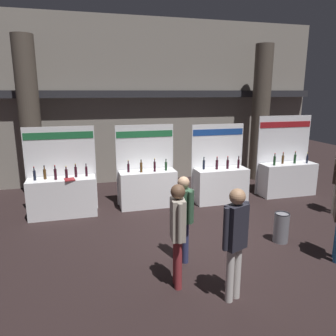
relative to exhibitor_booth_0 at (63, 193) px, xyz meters
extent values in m
plane|color=black|center=(2.98, -2.16, -0.60)|extent=(24.86, 24.86, 0.00)
cube|color=gray|center=(2.98, 3.01, 2.21)|extent=(12.43, 0.25, 5.63)
cube|color=#2D2D33|center=(2.98, 2.70, 2.49)|extent=(12.43, 0.20, 0.24)
cylinder|color=#51473D|center=(-0.90, 2.05, 1.79)|extent=(0.63, 0.63, 4.78)
cylinder|color=#51473D|center=(6.86, 2.05, 1.79)|extent=(0.63, 0.63, 4.78)
cube|color=white|center=(0.00, -0.05, -0.10)|extent=(1.70, 0.60, 1.01)
cube|color=white|center=(0.00, 0.29, 0.55)|extent=(1.79, 0.04, 2.31)
cube|color=#1E6638|center=(0.00, 0.27, 1.47)|extent=(1.74, 0.01, 0.18)
cylinder|color=black|center=(-0.63, -0.04, 0.53)|extent=(0.07, 0.07, 0.25)
cylinder|color=black|center=(-0.63, -0.04, 0.70)|extent=(0.03, 0.03, 0.09)
cylinder|color=red|center=(-0.63, -0.04, 0.75)|extent=(0.03, 0.03, 0.02)
cylinder|color=#472D14|center=(-0.39, 0.01, 0.54)|extent=(0.07, 0.07, 0.25)
cylinder|color=#472D14|center=(-0.39, 0.01, 0.70)|extent=(0.03, 0.03, 0.08)
cylinder|color=black|center=(-0.39, 0.01, 0.76)|extent=(0.03, 0.03, 0.02)
cylinder|color=black|center=(-0.13, -0.12, 0.55)|extent=(0.07, 0.07, 0.28)
cylinder|color=black|center=(-0.13, -0.12, 0.73)|extent=(0.03, 0.03, 0.08)
cylinder|color=red|center=(-0.13, -0.12, 0.78)|extent=(0.03, 0.03, 0.02)
cylinder|color=black|center=(0.14, -0.06, 0.53)|extent=(0.07, 0.07, 0.24)
cylinder|color=black|center=(0.14, -0.06, 0.68)|extent=(0.03, 0.03, 0.07)
cylinder|color=gold|center=(0.14, -0.06, 0.72)|extent=(0.03, 0.03, 0.02)
cylinder|color=black|center=(0.37, 0.01, 0.54)|extent=(0.07, 0.07, 0.27)
cylinder|color=black|center=(0.37, 0.01, 0.71)|extent=(0.03, 0.03, 0.07)
cylinder|color=gold|center=(0.37, 0.01, 0.76)|extent=(0.03, 0.03, 0.02)
cylinder|color=black|center=(0.63, 0.03, 0.54)|extent=(0.06, 0.06, 0.26)
cylinder|color=black|center=(0.63, 0.03, 0.70)|extent=(0.03, 0.03, 0.06)
cylinder|color=black|center=(0.63, 0.03, 0.74)|extent=(0.03, 0.03, 0.02)
cube|color=maroon|center=(0.21, -0.23, 0.42)|extent=(0.29, 0.32, 0.02)
cube|color=white|center=(2.28, 0.09, -0.09)|extent=(1.57, 0.60, 1.03)
cube|color=white|center=(2.28, 0.43, 0.54)|extent=(1.65, 0.04, 2.28)
cube|color=#1E6638|center=(2.28, 0.41, 1.42)|extent=(1.60, 0.01, 0.18)
cylinder|color=black|center=(1.76, 0.13, 0.54)|extent=(0.06, 0.06, 0.23)
cylinder|color=black|center=(1.76, 0.13, 0.70)|extent=(0.03, 0.03, 0.09)
cylinder|color=gold|center=(1.76, 0.13, 0.75)|extent=(0.03, 0.03, 0.02)
cylinder|color=#472D14|center=(2.09, 0.03, 0.56)|extent=(0.07, 0.07, 0.27)
cylinder|color=#472D14|center=(2.09, 0.03, 0.73)|extent=(0.03, 0.03, 0.07)
cylinder|color=black|center=(2.09, 0.03, 0.77)|extent=(0.03, 0.03, 0.02)
cylinder|color=black|center=(2.47, 0.00, 0.56)|extent=(0.06, 0.06, 0.27)
cylinder|color=black|center=(2.47, 0.00, 0.74)|extent=(0.03, 0.03, 0.08)
cylinder|color=gold|center=(2.47, 0.00, 0.79)|extent=(0.03, 0.03, 0.02)
cylinder|color=#19381E|center=(2.80, 0.05, 0.54)|extent=(0.07, 0.07, 0.24)
cylinder|color=#19381E|center=(2.80, 0.05, 0.70)|extent=(0.03, 0.03, 0.07)
cylinder|color=black|center=(2.80, 0.05, 0.74)|extent=(0.03, 0.03, 0.02)
cube|color=white|center=(4.43, -0.09, -0.10)|extent=(1.53, 0.60, 1.00)
cube|color=white|center=(4.43, 0.25, 0.53)|extent=(1.60, 0.04, 2.26)
cube|color=navy|center=(4.43, 0.22, 1.43)|extent=(1.56, 0.01, 0.18)
cylinder|color=black|center=(3.91, -0.01, 0.53)|extent=(0.07, 0.07, 0.27)
cylinder|color=black|center=(3.91, -0.01, 0.71)|extent=(0.03, 0.03, 0.08)
cylinder|color=black|center=(3.91, -0.01, 0.75)|extent=(0.03, 0.03, 0.02)
cylinder|color=black|center=(4.27, -0.10, 0.54)|extent=(0.07, 0.07, 0.27)
cylinder|color=black|center=(4.27, -0.10, 0.71)|extent=(0.03, 0.03, 0.08)
cylinder|color=red|center=(4.27, -0.10, 0.76)|extent=(0.03, 0.03, 0.02)
cylinder|color=black|center=(4.60, -0.12, 0.53)|extent=(0.07, 0.07, 0.26)
cylinder|color=black|center=(4.60, -0.12, 0.70)|extent=(0.03, 0.03, 0.09)
cylinder|color=red|center=(4.60, -0.12, 0.76)|extent=(0.03, 0.03, 0.02)
cylinder|color=black|center=(4.93, -0.14, 0.53)|extent=(0.07, 0.07, 0.25)
cylinder|color=black|center=(4.93, -0.14, 0.70)|extent=(0.03, 0.03, 0.09)
cylinder|color=black|center=(4.93, -0.14, 0.75)|extent=(0.03, 0.03, 0.02)
cube|color=white|center=(6.72, 0.00, -0.10)|extent=(1.73, 0.60, 1.01)
cube|color=white|center=(6.72, 0.34, 0.62)|extent=(1.82, 0.04, 2.45)
cube|color=maroon|center=(6.72, 0.32, 1.58)|extent=(1.77, 0.01, 0.18)
cylinder|color=#19381E|center=(6.15, -0.10, 0.54)|extent=(0.07, 0.07, 0.27)
cylinder|color=#19381E|center=(6.15, -0.10, 0.72)|extent=(0.03, 0.03, 0.08)
cylinder|color=red|center=(6.15, -0.10, 0.77)|extent=(0.03, 0.03, 0.02)
cylinder|color=#472D14|center=(6.53, 0.04, 0.53)|extent=(0.07, 0.07, 0.25)
cylinder|color=#472D14|center=(6.53, 0.04, 0.70)|extent=(0.03, 0.03, 0.08)
cylinder|color=red|center=(6.53, 0.04, 0.75)|extent=(0.03, 0.03, 0.02)
cylinder|color=#19381E|center=(6.91, -0.02, 0.54)|extent=(0.07, 0.07, 0.27)
cylinder|color=#19381E|center=(6.91, -0.02, 0.72)|extent=(0.03, 0.03, 0.08)
cylinder|color=red|center=(6.91, -0.02, 0.77)|extent=(0.03, 0.03, 0.02)
cylinder|color=black|center=(7.30, -0.10, 0.52)|extent=(0.06, 0.06, 0.23)
cylinder|color=black|center=(7.30, -0.10, 0.68)|extent=(0.03, 0.03, 0.08)
cylinder|color=gold|center=(7.30, -0.10, 0.73)|extent=(0.03, 0.03, 0.02)
cylinder|color=slate|center=(4.61, -2.85, -0.28)|extent=(0.32, 0.32, 0.64)
torus|color=black|center=(4.61, -2.85, 0.05)|extent=(0.32, 0.32, 0.02)
cylinder|color=silver|center=(2.64, -4.44, -0.16)|extent=(0.12, 0.12, 0.88)
cylinder|color=silver|center=(2.79, -4.38, -0.16)|extent=(0.12, 0.12, 0.88)
cube|color=#23232D|center=(2.71, -4.41, 0.62)|extent=(0.39, 0.32, 0.69)
sphere|color=tan|center=(2.71, -4.41, 1.09)|extent=(0.24, 0.24, 0.24)
cylinder|color=#23232D|center=(2.51, -4.49, 0.64)|extent=(0.08, 0.08, 0.66)
cylinder|color=#23232D|center=(2.91, -4.32, 0.64)|extent=(0.08, 0.08, 0.66)
cylinder|color=navy|center=(2.34, -3.14, -0.20)|extent=(0.12, 0.12, 0.81)
cylinder|color=navy|center=(2.29, -2.99, -0.20)|extent=(0.12, 0.12, 0.81)
cube|color=#33563D|center=(2.32, -3.06, 0.53)|extent=(0.32, 0.40, 0.64)
sphere|color=tan|center=(2.32, -3.06, 0.97)|extent=(0.22, 0.22, 0.22)
cylinder|color=#33563D|center=(2.38, -3.28, 0.54)|extent=(0.08, 0.08, 0.61)
cylinder|color=#33563D|center=(2.25, -2.85, 0.54)|extent=(0.08, 0.08, 0.61)
cylinder|color=#ADA393|center=(7.07, -1.64, -0.18)|extent=(0.12, 0.12, 0.84)
cylinder|color=#ADA393|center=(6.95, -1.77, -0.18)|extent=(0.12, 0.12, 0.84)
cylinder|color=maroon|center=(1.97, -3.92, -0.17)|extent=(0.12, 0.12, 0.86)
cylinder|color=maroon|center=(1.99, -3.76, -0.17)|extent=(0.12, 0.12, 0.86)
cube|color=#ADA393|center=(1.98, -3.84, 0.59)|extent=(0.25, 0.36, 0.68)
sphere|color=brown|center=(1.98, -3.84, 1.06)|extent=(0.24, 0.24, 0.24)
cylinder|color=#ADA393|center=(1.95, -4.05, 0.61)|extent=(0.08, 0.08, 0.64)
cylinder|color=#ADA393|center=(2.00, -3.63, 0.61)|extent=(0.08, 0.08, 0.64)
camera|label=1|loc=(0.57, -8.48, 2.59)|focal=34.60mm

